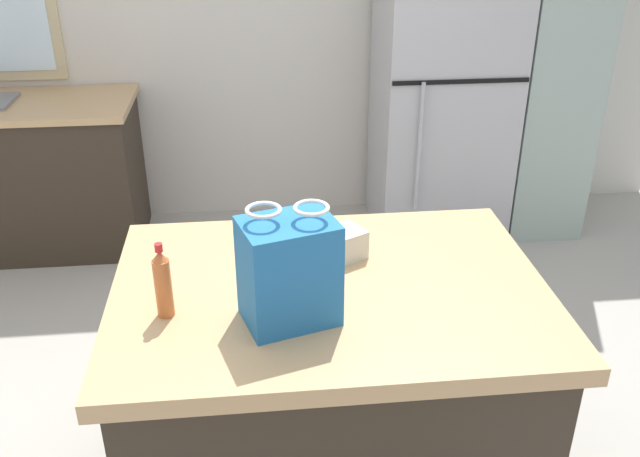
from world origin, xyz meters
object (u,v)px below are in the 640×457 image
at_px(refrigerator, 443,100).
at_px(kitchen_island, 329,395).
at_px(bottle, 163,284).
at_px(shopping_bag, 289,271).
at_px(small_box, 341,245).
at_px(tall_cabinet, 551,57).

bearing_deg(refrigerator, kitchen_island, -113.86).
relative_size(refrigerator, bottle, 7.09).
relative_size(kitchen_island, shopping_bag, 3.81).
distance_m(kitchen_island, small_box, 0.53).
height_order(shopping_bag, bottle, shopping_bag).
xyz_separation_m(refrigerator, tall_cabinet, (0.65, 0.00, 0.24)).
distance_m(tall_cabinet, shopping_bag, 2.90).
height_order(small_box, bottle, bottle).
xyz_separation_m(refrigerator, bottle, (-1.46, -2.26, 0.17)).
bearing_deg(small_box, kitchen_island, -109.05).
xyz_separation_m(small_box, bottle, (-0.56, -0.28, 0.06)).
xyz_separation_m(kitchen_island, shopping_bag, (-0.14, -0.17, 0.61)).
distance_m(kitchen_island, tall_cabinet, 2.76).
bearing_deg(shopping_bag, bottle, 171.00).
xyz_separation_m(refrigerator, shopping_bag, (-1.09, -2.32, 0.22)).
bearing_deg(small_box, refrigerator, 65.74).
height_order(tall_cabinet, bottle, tall_cabinet).
relative_size(kitchen_island, refrigerator, 0.81).
bearing_deg(refrigerator, tall_cabinet, 0.02).
relative_size(refrigerator, small_box, 11.49).
bearing_deg(tall_cabinet, bottle, -132.97).
relative_size(refrigerator, shopping_bag, 4.67).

